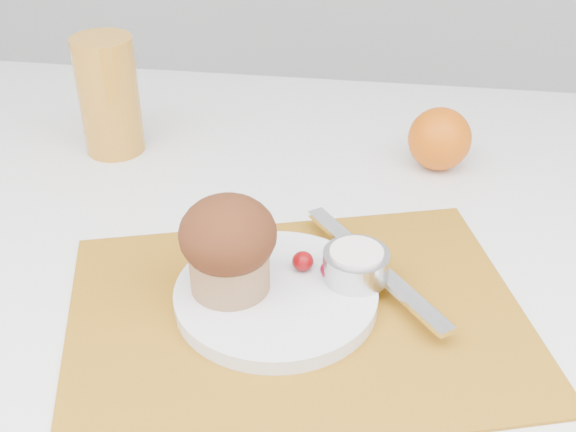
# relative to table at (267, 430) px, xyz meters

# --- Properties ---
(table) EXTENTS (1.20, 0.80, 0.75)m
(table) POSITION_rel_table_xyz_m (0.00, 0.00, 0.00)
(table) COLOR white
(table) RESTS_ON ground
(placemat) EXTENTS (0.50, 0.42, 0.00)m
(placemat) POSITION_rel_table_xyz_m (0.07, -0.18, 0.38)
(placemat) COLOR #A16716
(placemat) RESTS_ON table
(plate) EXTENTS (0.25, 0.25, 0.02)m
(plate) POSITION_rel_table_xyz_m (0.04, -0.16, 0.39)
(plate) COLOR white
(plate) RESTS_ON placemat
(ramekin) EXTENTS (0.08, 0.08, 0.03)m
(ramekin) POSITION_rel_table_xyz_m (0.12, -0.13, 0.41)
(ramekin) COLOR #BCBCC1
(ramekin) RESTS_ON plate
(cream) EXTENTS (0.06, 0.06, 0.01)m
(cream) POSITION_rel_table_xyz_m (0.12, -0.13, 0.42)
(cream) COLOR white
(cream) RESTS_ON ramekin
(raspberry_near) EXTENTS (0.02, 0.02, 0.02)m
(raspberry_near) POSITION_rel_table_xyz_m (0.06, -0.12, 0.40)
(raspberry_near) COLOR #5A0204
(raspberry_near) RESTS_ON plate
(raspberry_far) EXTENTS (0.02, 0.02, 0.02)m
(raspberry_far) POSITION_rel_table_xyz_m (0.09, -0.14, 0.40)
(raspberry_far) COLOR #550214
(raspberry_far) RESTS_ON plate
(butter_knife) EXTENTS (0.15, 0.19, 0.01)m
(butter_knife) POSITION_rel_table_xyz_m (0.13, -0.11, 0.40)
(butter_knife) COLOR white
(butter_knife) RESTS_ON plate
(orange) EXTENTS (0.08, 0.08, 0.08)m
(orange) POSITION_rel_table_xyz_m (0.20, 0.14, 0.41)
(orange) COLOR #DF5C07
(orange) RESTS_ON table
(juice_glass) EXTENTS (0.10, 0.10, 0.15)m
(juice_glass) POSITION_rel_table_xyz_m (-0.22, 0.12, 0.45)
(juice_glass) COLOR orange
(juice_glass) RESTS_ON table
(muffin) EXTENTS (0.09, 0.09, 0.10)m
(muffin) POSITION_rel_table_xyz_m (-0.00, -0.16, 0.44)
(muffin) COLOR #AE7E54
(muffin) RESTS_ON plate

